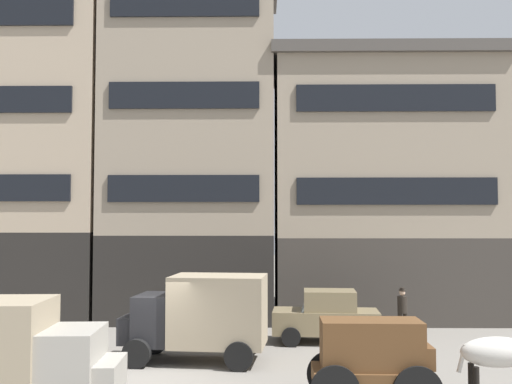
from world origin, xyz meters
The scene contains 11 objects.
ground_plane centered at (0.00, 0.00, 0.00)m, with size 120.00×120.00×0.00m, color slate.
building_far_left centered at (-8.64, 10.74, 7.66)m, with size 10.38×6.78×15.24m.
building_center_left centered at (0.12, 10.74, 7.88)m, with size 7.84×6.78×15.67m.
building_center_right centered at (8.76, 10.74, 5.89)m, with size 10.13×6.78×11.70m.
cargo_wagon centered at (5.91, -2.44, 1.15)m, with size 2.93×1.57×1.98m.
draft_horse centered at (8.86, -2.45, 1.27)m, with size 2.35×0.64×2.30m.
delivery_truck_near centered at (1.44, 1.79, 1.42)m, with size 4.49×2.49×2.62m.
delivery_truck_far centered at (-1.96, -3.94, 1.42)m, with size 4.43×2.31×2.62m.
sedan_dark centered at (5.60, 4.73, 0.91)m, with size 3.81×2.08×1.83m.
pedestrian_officer centered at (8.55, 5.94, 0.98)m, with size 0.42×0.42×1.79m.
fire_hydrant_curbside centered at (0.50, 6.17, 0.43)m, with size 0.24×0.24×0.83m.
Camera 1 is at (3.38, -16.16, 4.24)m, focal length 41.16 mm.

